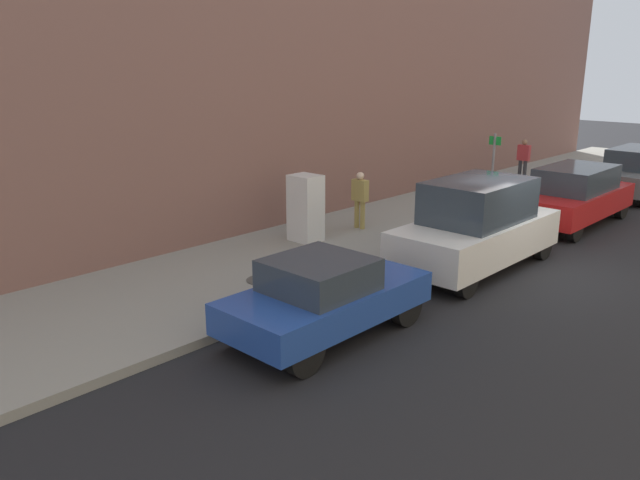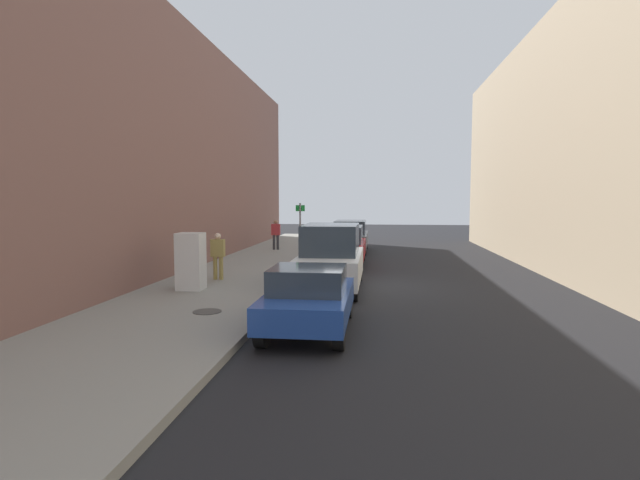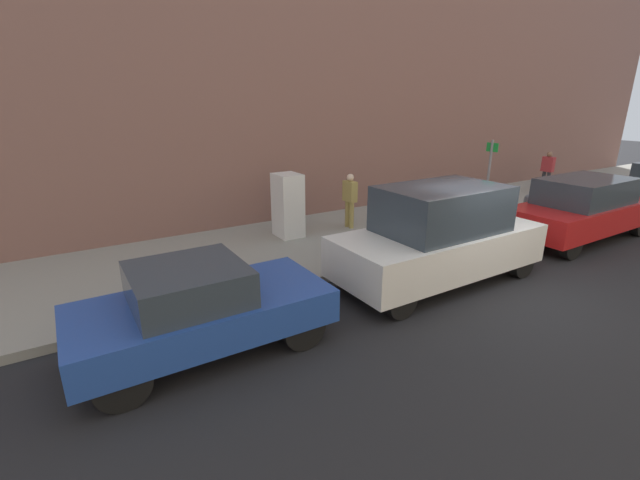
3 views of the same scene
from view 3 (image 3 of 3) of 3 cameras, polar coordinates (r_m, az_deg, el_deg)
The scene contains 12 objects.
ground_plane at distance 9.80m, azimuth 22.08°, elevation -6.09°, with size 80.00×80.00×0.00m, color black.
sidewalk_slab at distance 12.67m, azimuth 5.93°, elevation 1.04°, with size 4.63×44.00×0.17m, color gray.
building_facade_near at distance 14.71m, azimuth -1.40°, elevation 22.45°, with size 1.58×39.60×9.78m, color #7F564C.
discarded_refrigerator at distance 11.81m, azimuth -4.30°, elevation 4.62°, with size 0.77×0.67×1.74m.
manhole_cover at distance 9.71m, azimuth -15.03°, elevation -4.39°, with size 0.70×0.70×0.02m, color #47443F.
street_sign_post at distance 12.92m, azimuth 21.46°, elevation 7.25°, with size 0.36×0.07×2.60m.
fire_hydrant at distance 14.91m, azimuth 25.82°, elevation 3.95°, with size 0.22×0.22×0.83m.
pedestrian_walking_far at distance 12.60m, azimuth 4.00°, elevation 5.73°, with size 0.46×0.22×1.60m.
pedestrian_standing_near at distance 20.19m, azimuth 28.06°, elevation 8.42°, with size 0.47×0.22×1.61m.
parked_hatchback_blue at distance 6.94m, azimuth -15.65°, elevation -8.70°, with size 1.80×3.90×1.47m.
parked_van_white at distance 9.47m, azimuth 15.61°, elevation 0.49°, with size 1.94×4.74×2.12m.
parked_suv_red at distance 14.12m, azimuth 31.54°, elevation 3.63°, with size 1.86×4.81×1.75m.
Camera 3 is at (5.06, -7.47, 3.83)m, focal length 24.00 mm.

